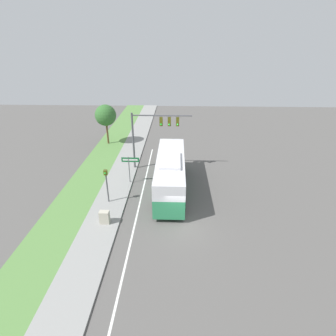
{
  "coord_description": "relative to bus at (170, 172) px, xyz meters",
  "views": [
    {
      "loc": [
        -0.49,
        -16.52,
        12.76
      ],
      "look_at": [
        -1.25,
        5.84,
        1.81
      ],
      "focal_mm": 28.0,
      "sensor_mm": 36.0,
      "label": 1
    }
  ],
  "objects": [
    {
      "name": "ground_plane",
      "position": [
        0.99,
        -4.83,
        -1.92
      ],
      "size": [
        80.0,
        80.0,
        0.0
      ],
      "primitive_type": "plane",
      "color": "#565451"
    },
    {
      "name": "sidewalk",
      "position": [
        -5.21,
        -4.83,
        -1.86
      ],
      "size": [
        2.8,
        80.0,
        0.12
      ],
      "color": "gray",
      "rests_on": "ground_plane"
    },
    {
      "name": "grass_verge",
      "position": [
        -8.41,
        -4.83,
        -1.87
      ],
      "size": [
        3.6,
        80.0,
        0.1
      ],
      "color": "#568442",
      "rests_on": "ground_plane"
    },
    {
      "name": "lane_divider_near",
      "position": [
        -2.61,
        -4.83,
        -1.91
      ],
      "size": [
        0.14,
        30.0,
        0.01
      ],
      "color": "silver",
      "rests_on": "ground_plane"
    },
    {
      "name": "bus",
      "position": [
        0.0,
        0.0,
        0.0
      ],
      "size": [
        2.67,
        10.14,
        3.53
      ],
      "color": "#2D8956",
      "rests_on": "ground_plane"
    },
    {
      "name": "signal_gantry",
      "position": [
        -1.9,
        4.59,
        2.63
      ],
      "size": [
        6.19,
        0.41,
        6.19
      ],
      "color": "#4C4C51",
      "rests_on": "ground_plane"
    },
    {
      "name": "pedestrian_signal",
      "position": [
        -5.31,
        -2.33,
        0.24
      ],
      "size": [
        0.28,
        0.34,
        3.17
      ],
      "color": "#4C4C51",
      "rests_on": "ground_plane"
    },
    {
      "name": "street_sign",
      "position": [
        -3.93,
        1.22,
        0.14
      ],
      "size": [
        1.69,
        0.08,
        2.81
      ],
      "color": "#4C4C51",
      "rests_on": "ground_plane"
    },
    {
      "name": "utility_cabinet",
      "position": [
        -4.88,
        -5.29,
        -1.28
      ],
      "size": [
        0.73,
        0.47,
        1.04
      ],
      "color": "#B7B29E",
      "rests_on": "sidewalk"
    },
    {
      "name": "roadside_tree",
      "position": [
        -8.77,
        11.95,
        2.04
      ],
      "size": [
        2.74,
        2.74,
        5.25
      ],
      "color": "brown",
      "rests_on": "grass_verge"
    }
  ]
}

